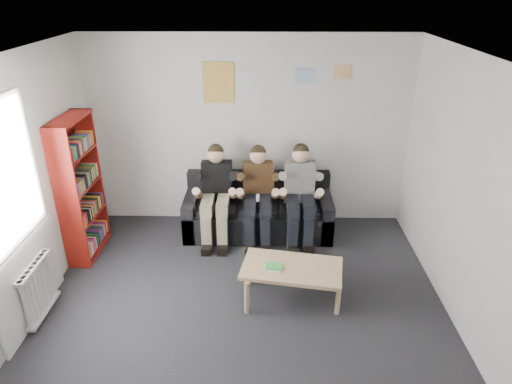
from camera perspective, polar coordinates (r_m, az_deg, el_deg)
room_shell at (r=4.18m, az=-2.08°, el=-3.09°), size 5.00×5.00×5.00m
sofa at (r=6.53m, az=0.26°, el=-2.55°), size 2.05×0.84×0.79m
bookshelf at (r=6.16m, az=-21.02°, el=0.41°), size 0.28×0.83×1.84m
coffee_table at (r=5.15m, az=4.49°, el=-9.77°), size 1.10×0.60×0.44m
game_cases at (r=5.07m, az=2.14°, el=-9.41°), size 0.20×0.17×0.03m
person_left at (r=6.23m, az=-5.03°, el=-0.39°), size 0.42×0.89×1.32m
person_middle at (r=6.20m, az=0.24°, el=-0.47°), size 0.41×0.88×1.31m
person_right at (r=6.21m, az=5.53°, el=-0.44°), size 0.42×0.90×1.33m
radiator at (r=5.43m, az=-25.53°, el=-10.91°), size 0.10×0.64×0.60m
window at (r=5.12m, az=-27.67°, el=-4.62°), size 0.05×1.30×2.36m
poster_large at (r=6.32m, az=-4.71°, el=13.46°), size 0.42×0.01×0.55m
poster_blue at (r=6.29m, az=6.07°, el=14.28°), size 0.25×0.01×0.20m
poster_pink at (r=6.35m, az=10.74°, el=14.54°), size 0.22×0.01×0.18m
poster_sign at (r=6.37m, az=-10.35°, el=15.07°), size 0.20×0.01×0.14m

